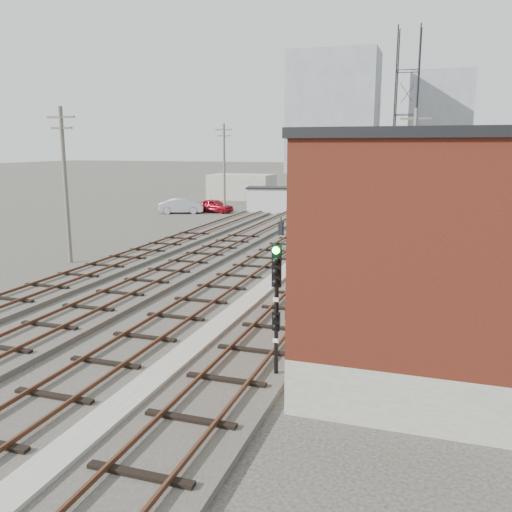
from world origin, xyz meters
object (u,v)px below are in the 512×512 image
at_px(site_trailer, 278,200).
at_px(car_silver, 181,206).
at_px(car_grey, 263,198).
at_px(signal_mast, 276,300).
at_px(switch_stand, 281,228).
at_px(car_red, 215,206).

xyz_separation_m(site_trailer, car_silver, (-9.32, -3.32, -0.60)).
height_order(site_trailer, car_grey, site_trailer).
distance_m(signal_mast, car_grey, 51.11).
xyz_separation_m(switch_stand, car_grey, (-9.02, 23.91, -0.09)).
height_order(site_trailer, car_red, site_trailer).
relative_size(car_red, car_grey, 0.99).
xyz_separation_m(site_trailer, car_red, (-6.36, -1.48, -0.65)).
bearing_deg(switch_stand, car_silver, 146.71).
xyz_separation_m(switch_stand, car_red, (-10.80, 13.02, 0.01)).
xyz_separation_m(signal_mast, car_grey, (-15.77, 48.58, -1.85)).
bearing_deg(car_grey, site_trailer, -164.29).
xyz_separation_m(switch_stand, car_silver, (-13.76, 11.18, 0.06)).
distance_m(switch_stand, site_trailer, 15.18).
relative_size(site_trailer, car_grey, 1.66).
height_order(car_red, car_silver, car_silver).
relative_size(car_silver, car_grey, 1.11).
bearing_deg(car_grey, car_red, 160.47).
bearing_deg(site_trailer, car_silver, -172.64).
bearing_deg(switch_stand, site_trailer, 112.82).
bearing_deg(signal_mast, car_silver, 119.78).
bearing_deg(car_silver, switch_stand, -149.65).
height_order(switch_stand, car_red, switch_stand).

